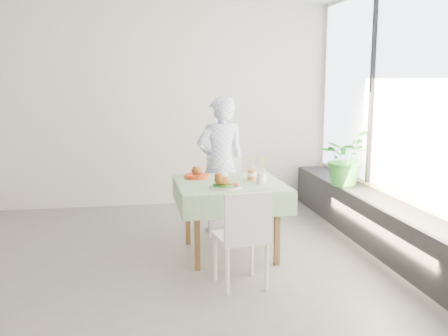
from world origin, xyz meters
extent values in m
plane|color=#63605E|center=(0.00, 0.00, 0.00)|extent=(6.00, 6.00, 0.00)
cube|color=white|center=(0.00, 2.50, 1.40)|extent=(6.00, 0.02, 2.80)
cube|color=white|center=(0.00, -2.50, 1.40)|extent=(6.00, 0.02, 2.80)
cube|color=white|center=(3.00, 0.00, 1.40)|extent=(0.02, 5.00, 2.80)
cube|color=#D1E0F9|center=(2.97, 0.00, 1.65)|extent=(0.01, 4.80, 2.18)
cube|color=black|center=(2.80, 0.00, 0.25)|extent=(0.40, 4.80, 0.50)
cube|color=brown|center=(1.19, 0.28, 0.71)|extent=(0.91, 0.91, 0.04)
cube|color=white|center=(1.19, 0.28, 0.74)|extent=(1.06, 1.06, 0.01)
cube|color=white|center=(1.26, 0.94, 0.44)|extent=(0.45, 0.45, 0.04)
cube|color=white|center=(1.28, 1.12, 0.66)|extent=(0.41, 0.09, 0.41)
cube|color=white|center=(1.14, -0.51, 0.43)|extent=(0.45, 0.45, 0.04)
cube|color=white|center=(1.16, -0.69, 0.65)|extent=(0.40, 0.09, 0.40)
imported|color=#93ABEB|center=(1.24, 1.09, 0.79)|extent=(0.62, 0.46, 1.57)
cylinder|color=white|center=(1.11, 0.03, 0.75)|extent=(0.32, 0.32, 0.02)
cylinder|color=#155214|center=(1.07, 0.03, 0.77)|extent=(0.17, 0.17, 0.02)
ellipsoid|color=#955824|center=(1.07, 0.03, 0.82)|extent=(0.15, 0.14, 0.12)
ellipsoid|color=white|center=(1.07, 0.03, 0.87)|extent=(0.11, 0.10, 0.07)
cylinder|color=maroon|center=(1.21, 0.01, 0.77)|extent=(0.05, 0.05, 0.03)
cylinder|color=white|center=(1.43, 0.35, 0.81)|extent=(0.10, 0.10, 0.14)
cylinder|color=orange|center=(1.43, 0.35, 0.80)|extent=(0.09, 0.09, 0.10)
cylinder|color=white|center=(1.43, 0.35, 0.89)|extent=(0.10, 0.10, 0.01)
cylinder|color=yellow|center=(1.44, 0.35, 0.94)|extent=(0.01, 0.04, 0.20)
cylinder|color=white|center=(1.48, 0.17, 0.81)|extent=(0.10, 0.10, 0.14)
cylinder|color=white|center=(1.48, 0.17, 0.80)|extent=(0.09, 0.09, 0.10)
cylinder|color=white|center=(1.48, 0.17, 0.88)|extent=(0.10, 0.10, 0.01)
cylinder|color=yellow|center=(1.49, 0.17, 0.94)|extent=(0.01, 0.04, 0.19)
cylinder|color=red|center=(0.90, 0.55, 0.76)|extent=(0.25, 0.25, 0.04)
cylinder|color=white|center=(0.90, 0.55, 0.77)|extent=(0.21, 0.21, 0.01)
ellipsoid|color=#955824|center=(0.90, 0.55, 0.81)|extent=(0.11, 0.11, 0.10)
imported|color=#2C8537|center=(2.71, 1.05, 0.83)|extent=(0.79, 0.80, 0.67)
camera|label=1|loc=(0.32, -4.48, 1.72)|focal=40.00mm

